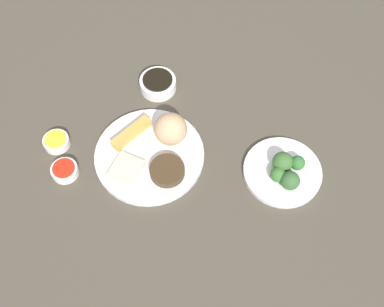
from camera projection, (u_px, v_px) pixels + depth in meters
The scene contains 17 objects.
tabletop at pixel (166, 158), 1.20m from camera, with size 2.20×2.20×0.02m, color #484235.
main_plate at pixel (150, 155), 1.18m from camera, with size 0.28×0.28×0.02m, color white.
rice_scoop at pixel (171, 129), 1.16m from camera, with size 0.08×0.08×0.08m, color tan.
spring_roll at pixel (131, 133), 1.19m from camera, with size 0.12×0.02×0.03m, color gold.
crab_rangoon_wonton at pixel (126, 169), 1.14m from camera, with size 0.08×0.07×0.01m, color beige.
stir_fry_heap at pixel (167, 171), 1.14m from camera, with size 0.09×0.09×0.02m, color #3F2F1B.
broccoli_plate at pixel (282, 172), 1.16m from camera, with size 0.20×0.20×0.01m, color white.
broccoli_floret_0 at pixel (283, 162), 1.13m from camera, with size 0.05×0.05×0.05m, color #3B682F.
broccoli_floret_1 at pixel (290, 181), 1.11m from camera, with size 0.05×0.05×0.05m, color #366131.
broccoli_floret_4 at pixel (278, 175), 1.12m from camera, with size 0.04×0.04×0.04m, color #396E2E.
broccoli_floret_5 at pixel (297, 163), 1.14m from camera, with size 0.04×0.04×0.04m, color #316C30.
soy_sauce_bowl at pixel (158, 84), 1.29m from camera, with size 0.10×0.10×0.03m, color white.
soy_sauce_bowl_liquid at pixel (158, 80), 1.27m from camera, with size 0.08×0.08×0.00m, color black.
sauce_ramekin_hot_mustard at pixel (57, 142), 1.20m from camera, with size 0.07×0.07×0.02m, color white.
sauce_ramekin_hot_mustard_liquid at pixel (55, 139), 1.18m from camera, with size 0.05×0.05×0.00m, color yellow.
sauce_ramekin_sweet_and_sour at pixel (65, 171), 1.15m from camera, with size 0.07×0.07×0.02m, color white.
sauce_ramekin_sweet_and_sour_liquid at pixel (63, 168), 1.14m from camera, with size 0.05×0.05×0.00m, color red.
Camera 1 is at (-0.58, -0.17, 1.05)m, focal length 43.41 mm.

